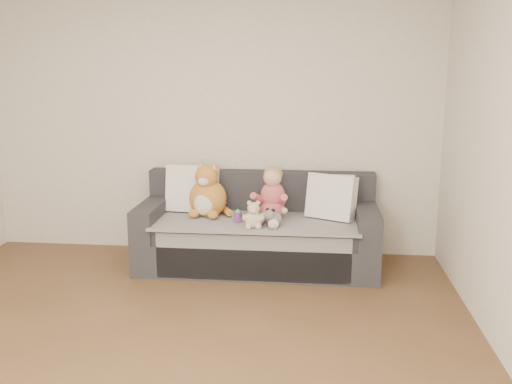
# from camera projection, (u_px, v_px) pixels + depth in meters

# --- Properties ---
(room_shell) EXTENTS (5.00, 5.00, 5.00)m
(room_shell) POSITION_uv_depth(u_px,v_px,m) (151.00, 154.00, 3.62)
(room_shell) COLOR brown
(room_shell) RESTS_ON ground
(sofa) EXTENTS (2.20, 0.94, 0.85)m
(sofa) POSITION_uv_depth(u_px,v_px,m) (258.00, 233.00, 5.37)
(sofa) COLOR #29292E
(sofa) RESTS_ON ground
(cushion_left) EXTENTS (0.51, 0.27, 0.47)m
(cushion_left) POSITION_uv_depth(u_px,v_px,m) (192.00, 188.00, 5.50)
(cushion_left) COLOR white
(cushion_left) RESTS_ON sofa
(cushion_right_back) EXTENTS (0.42, 0.21, 0.38)m
(cushion_right_back) POSITION_uv_depth(u_px,v_px,m) (333.00, 193.00, 5.46)
(cushion_right_back) COLOR white
(cushion_right_back) RESTS_ON sofa
(cushion_right_front) EXTENTS (0.49, 0.38, 0.42)m
(cushion_right_front) POSITION_uv_depth(u_px,v_px,m) (331.00, 197.00, 5.22)
(cushion_right_front) COLOR white
(cushion_right_front) RESTS_ON sofa
(toddler) EXTENTS (0.35, 0.50, 0.49)m
(toddler) POSITION_uv_depth(u_px,v_px,m) (272.00, 198.00, 5.19)
(toddler) COLOR #C34466
(toddler) RESTS_ON sofa
(plush_cat) EXTENTS (0.42, 0.36, 0.54)m
(plush_cat) POSITION_uv_depth(u_px,v_px,m) (208.00, 195.00, 5.34)
(plush_cat) COLOR #A26824
(plush_cat) RESTS_ON sofa
(teddy_bear) EXTENTS (0.20, 0.14, 0.25)m
(teddy_bear) POSITION_uv_depth(u_px,v_px,m) (254.00, 217.00, 4.94)
(teddy_bear) COLOR tan
(teddy_bear) RESTS_ON sofa
(plush_cow) EXTENTS (0.15, 0.21, 0.18)m
(plush_cow) POSITION_uv_depth(u_px,v_px,m) (273.00, 218.00, 5.00)
(plush_cow) COLOR white
(plush_cow) RESTS_ON sofa
(sippy_cup) EXTENTS (0.11, 0.09, 0.12)m
(sippy_cup) POSITION_uv_depth(u_px,v_px,m) (238.00, 215.00, 5.13)
(sippy_cup) COLOR #743288
(sippy_cup) RESTS_ON sofa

